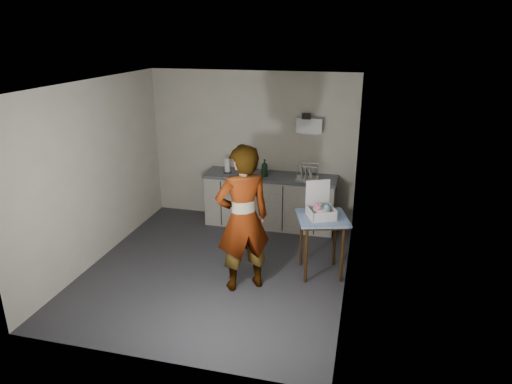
% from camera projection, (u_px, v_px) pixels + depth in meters
% --- Properties ---
extents(ground, '(4.00, 4.00, 0.00)m').
position_uv_depth(ground, '(218.00, 268.00, 6.55)').
color(ground, '#2A2A2F').
rests_on(ground, ground).
extents(wall_back, '(3.60, 0.02, 2.60)m').
position_uv_depth(wall_back, '(252.00, 147.00, 7.93)').
color(wall_back, beige).
rests_on(wall_back, ground).
extents(wall_right, '(0.02, 4.00, 2.60)m').
position_uv_depth(wall_right, '(350.00, 193.00, 5.70)').
color(wall_right, beige).
rests_on(wall_right, ground).
extents(wall_left, '(0.02, 4.00, 2.60)m').
position_uv_depth(wall_left, '(96.00, 173.00, 6.52)').
color(wall_left, beige).
rests_on(wall_left, ground).
extents(ceiling, '(3.60, 4.00, 0.01)m').
position_uv_depth(ceiling, '(212.00, 84.00, 5.67)').
color(ceiling, white).
rests_on(ceiling, wall_back).
extents(kitchen_counter, '(2.24, 0.62, 0.91)m').
position_uv_depth(kitchen_counter, '(270.00, 202.00, 7.87)').
color(kitchen_counter, black).
rests_on(kitchen_counter, ground).
extents(wall_shelf, '(0.42, 0.18, 0.37)m').
position_uv_depth(wall_shelf, '(310.00, 125.00, 7.49)').
color(wall_shelf, white).
rests_on(wall_shelf, ground).
extents(side_table, '(0.82, 0.82, 0.85)m').
position_uv_depth(side_table, '(322.00, 224.00, 6.18)').
color(side_table, '#38220C').
rests_on(side_table, ground).
extents(standing_man, '(0.85, 0.78, 1.94)m').
position_uv_depth(standing_man, '(243.00, 219.00, 5.77)').
color(standing_man, '#B2A593').
rests_on(standing_man, ground).
extents(soap_bottle, '(0.16, 0.16, 0.30)m').
position_uv_depth(soap_bottle, '(264.00, 168.00, 7.58)').
color(soap_bottle, black).
rests_on(soap_bottle, kitchen_counter).
extents(soda_can, '(0.06, 0.06, 0.12)m').
position_uv_depth(soda_can, '(264.00, 170.00, 7.75)').
color(soda_can, red).
rests_on(soda_can, kitchen_counter).
extents(dark_bottle, '(0.07, 0.07, 0.23)m').
position_uv_depth(dark_bottle, '(251.00, 166.00, 7.79)').
color(dark_bottle, black).
rests_on(dark_bottle, kitchen_counter).
extents(paper_towel, '(0.14, 0.14, 0.25)m').
position_uv_depth(paper_towel, '(227.00, 166.00, 7.82)').
color(paper_towel, black).
rests_on(paper_towel, kitchen_counter).
extents(dish_rack, '(0.35, 0.26, 0.25)m').
position_uv_depth(dish_rack, '(307.00, 175.00, 7.50)').
color(dish_rack, silver).
rests_on(dish_rack, kitchen_counter).
extents(bakery_box, '(0.46, 0.46, 0.47)m').
position_uv_depth(bakery_box, '(321.00, 210.00, 6.11)').
color(bakery_box, white).
rests_on(bakery_box, side_table).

